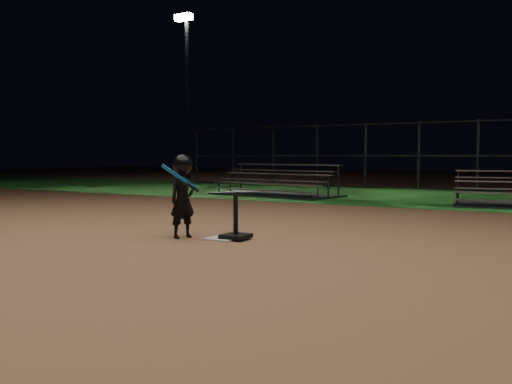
# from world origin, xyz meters

# --- Properties ---
(ground) EXTENTS (80.00, 80.00, 0.00)m
(ground) POSITION_xyz_m (0.00, 0.00, 0.00)
(ground) COLOR #9D6847
(ground) RESTS_ON ground
(grass_strip) EXTENTS (60.00, 8.00, 0.01)m
(grass_strip) POSITION_xyz_m (0.00, 10.00, 0.01)
(grass_strip) COLOR #1F601F
(grass_strip) RESTS_ON ground
(home_plate) EXTENTS (0.45, 0.45, 0.02)m
(home_plate) POSITION_xyz_m (0.00, 0.00, 0.01)
(home_plate) COLOR beige
(home_plate) RESTS_ON ground
(batting_tee) EXTENTS (0.38, 0.38, 0.64)m
(batting_tee) POSITION_xyz_m (0.19, 0.06, 0.13)
(batting_tee) COLOR black
(batting_tee) RESTS_ON home_plate
(child_batter) EXTENTS (0.49, 0.62, 1.27)m
(child_batter) POSITION_xyz_m (-0.61, -0.18, 0.68)
(child_batter) COLOR black
(child_batter) RESTS_ON ground
(bleacher_left) EXTENTS (4.31, 2.65, 0.99)m
(bleacher_left) POSITION_xyz_m (-3.27, 7.94, 0.20)
(bleacher_left) COLOR #B5B5BA
(bleacher_left) RESTS_ON ground
(backstop_fence) EXTENTS (20.08, 0.08, 2.50)m
(backstop_fence) POSITION_xyz_m (0.00, 13.00, 1.25)
(backstop_fence) COLOR #38383D
(backstop_fence) RESTS_ON ground
(light_pole_left) EXTENTS (0.90, 0.53, 8.30)m
(light_pole_left) POSITION_xyz_m (-12.00, 14.94, 4.95)
(light_pole_left) COLOR #2D2D30
(light_pole_left) RESTS_ON ground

